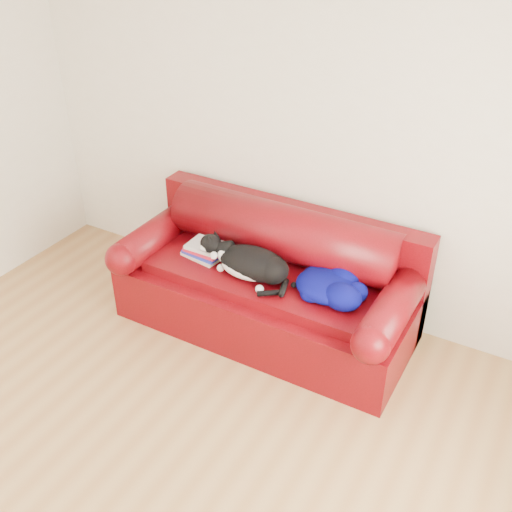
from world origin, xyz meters
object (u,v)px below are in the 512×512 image
at_px(cat, 252,264).
at_px(sofa_base, 266,300).
at_px(book_stack, 206,250).
at_px(blanket, 330,285).

bearing_deg(cat, sofa_base, 76.52).
xyz_separation_m(sofa_base, book_stack, (-0.47, -0.05, 0.31)).
bearing_deg(sofa_base, book_stack, -174.04).
distance_m(sofa_base, book_stack, 0.57).
relative_size(book_stack, cat, 0.43).
bearing_deg(sofa_base, cat, -111.91).
bearing_deg(cat, book_stack, 179.18).
xyz_separation_m(book_stack, blanket, (0.97, 0.01, 0.02)).
height_order(book_stack, cat, cat).
bearing_deg(cat, blanket, 16.34).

